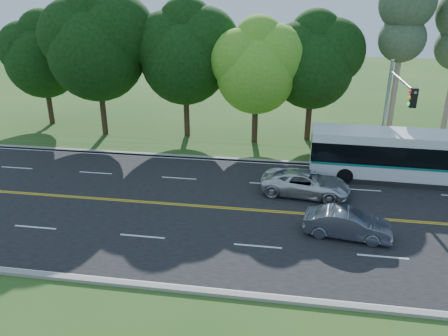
# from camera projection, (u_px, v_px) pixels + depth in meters

# --- Properties ---
(ground) EXTENTS (120.00, 120.00, 0.00)m
(ground) POSITION_uv_depth(u_px,v_px,m) (273.00, 212.00, 23.07)
(ground) COLOR #23501A
(ground) RESTS_ON ground
(road) EXTENTS (60.00, 14.00, 0.02)m
(road) POSITION_uv_depth(u_px,v_px,m) (273.00, 211.00, 23.07)
(road) COLOR black
(road) RESTS_ON ground
(curb_north) EXTENTS (60.00, 0.30, 0.15)m
(curb_north) POSITION_uv_depth(u_px,v_px,m) (278.00, 162.00, 29.58)
(curb_north) COLOR gray
(curb_north) RESTS_ON ground
(curb_south) EXTENTS (60.00, 0.30, 0.15)m
(curb_south) POSITION_uv_depth(u_px,v_px,m) (263.00, 298.00, 16.51)
(curb_south) COLOR gray
(curb_south) RESTS_ON ground
(grass_verge) EXTENTS (60.00, 4.00, 0.10)m
(grass_verge) POSITION_uv_depth(u_px,v_px,m) (279.00, 153.00, 31.28)
(grass_verge) COLOR #23501A
(grass_verge) RESTS_ON ground
(lane_markings) EXTENTS (57.60, 13.82, 0.00)m
(lane_markings) POSITION_uv_depth(u_px,v_px,m) (271.00, 211.00, 23.08)
(lane_markings) COLOR gold
(lane_markings) RESTS_ON road
(tree_row) EXTENTS (44.70, 9.10, 13.84)m
(tree_row) POSITION_uv_depth(u_px,v_px,m) (216.00, 50.00, 32.36)
(tree_row) COLOR black
(tree_row) RESTS_ON ground
(bougainvillea_hedge) EXTENTS (9.50, 2.25, 1.50)m
(bougainvillea_hedge) POSITION_uv_depth(u_px,v_px,m) (387.00, 153.00, 29.22)
(bougainvillea_hedge) COLOR maroon
(bougainvillea_hedge) RESTS_ON ground
(traffic_signal) EXTENTS (0.42, 6.10, 7.00)m
(traffic_signal) POSITION_uv_depth(u_px,v_px,m) (393.00, 105.00, 25.31)
(traffic_signal) COLOR gray
(traffic_signal) RESTS_ON ground
(transit_bus) EXTENTS (11.65, 2.84, 3.03)m
(transit_bus) POSITION_uv_depth(u_px,v_px,m) (408.00, 157.00, 26.30)
(transit_bus) COLOR white
(transit_bus) RESTS_ON road
(sedan) EXTENTS (4.19, 1.94, 1.33)m
(sedan) POSITION_uv_depth(u_px,v_px,m) (348.00, 224.00, 20.50)
(sedan) COLOR slate
(sedan) RESTS_ON road
(suv) EXTENTS (5.23, 2.93, 1.38)m
(suv) POSITION_uv_depth(u_px,v_px,m) (306.00, 183.00, 24.73)
(suv) COLOR silver
(suv) RESTS_ON road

